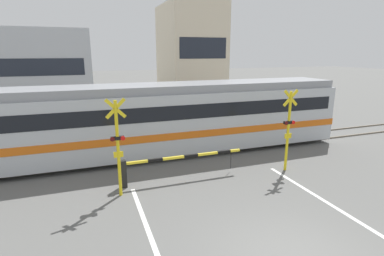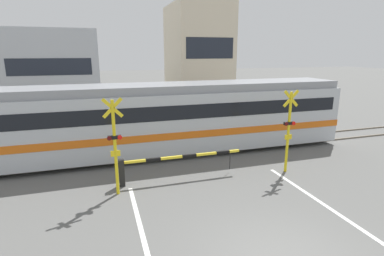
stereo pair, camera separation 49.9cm
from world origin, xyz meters
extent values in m
cube|color=#6B6051|center=(0.00, 7.98, 0.04)|extent=(50.00, 0.10, 0.08)
cube|color=#6B6051|center=(0.00, 9.42, 0.04)|extent=(50.00, 0.10, 0.08)
cube|color=white|center=(2.95, 0.60, 0.00)|extent=(0.14, 9.21, 0.01)
cube|color=#B7BCC1|center=(-1.67, 8.70, 1.63)|extent=(19.61, 2.67, 2.79)
cube|color=gray|center=(-1.67, 8.70, 3.20)|extent=(19.41, 2.35, 0.36)
cube|color=orange|center=(-1.67, 8.70, 1.21)|extent=(19.63, 2.73, 0.32)
cube|color=black|center=(-1.67, 8.70, 2.25)|extent=(18.83, 2.71, 0.64)
cylinder|color=black|center=(-7.75, 7.98, 0.38)|extent=(0.76, 0.12, 0.76)
cylinder|color=black|center=(-7.75, 9.42, 0.38)|extent=(0.76, 0.12, 0.76)
cylinder|color=black|center=(4.41, 7.98, 0.38)|extent=(0.76, 0.12, 0.76)
cylinder|color=black|center=(4.41, 9.42, 0.38)|extent=(0.76, 0.12, 0.76)
cube|color=black|center=(-3.20, 5.51, 0.52)|extent=(0.20, 0.20, 1.04)
cube|color=yellow|center=(-0.84, 5.51, 0.91)|extent=(4.72, 0.09, 0.09)
cube|color=black|center=(-2.02, 5.51, 0.91)|extent=(0.57, 0.10, 0.10)
cube|color=black|center=(-0.60, 5.51, 0.91)|extent=(0.57, 0.10, 0.10)
cube|color=black|center=(0.81, 5.51, 0.91)|extent=(0.57, 0.10, 0.10)
cylinder|color=black|center=(1.14, 5.51, 0.50)|extent=(0.02, 0.02, 0.72)
cube|color=black|center=(3.20, 11.91, 0.52)|extent=(0.20, 0.20, 1.04)
cube|color=yellow|center=(0.84, 11.91, 0.91)|extent=(4.72, 0.09, 0.09)
cube|color=black|center=(2.02, 11.91, 0.91)|extent=(0.57, 0.10, 0.10)
cube|color=black|center=(0.60, 11.91, 0.91)|extent=(0.57, 0.10, 0.10)
cube|color=black|center=(-0.81, 11.91, 0.91)|extent=(0.57, 0.10, 0.10)
cylinder|color=black|center=(-1.14, 11.91, 0.50)|extent=(0.02, 0.02, 0.72)
cylinder|color=yellow|center=(-3.40, 4.90, 1.66)|extent=(0.11, 0.11, 3.32)
cube|color=yellow|center=(-3.40, 4.90, 3.06)|extent=(0.68, 0.04, 0.68)
cube|color=yellow|center=(-3.40, 4.90, 3.06)|extent=(0.68, 0.04, 0.68)
cube|color=black|center=(-3.40, 4.90, 2.06)|extent=(0.44, 0.12, 0.12)
cylinder|color=#4C0C0C|center=(-3.57, 4.83, 2.06)|extent=(0.15, 0.03, 0.15)
cylinder|color=red|center=(-3.23, 4.83, 2.06)|extent=(0.15, 0.03, 0.15)
cube|color=yellow|center=(-3.40, 4.88, 1.49)|extent=(0.32, 0.03, 0.20)
cylinder|color=yellow|center=(3.40, 4.90, 1.66)|extent=(0.11, 0.11, 3.32)
cube|color=yellow|center=(3.40, 4.90, 3.06)|extent=(0.68, 0.04, 0.68)
cube|color=yellow|center=(3.40, 4.90, 3.06)|extent=(0.68, 0.04, 0.68)
cube|color=black|center=(3.40, 4.90, 2.06)|extent=(0.44, 0.12, 0.12)
cylinder|color=#4C0C0C|center=(3.23, 4.83, 2.06)|extent=(0.15, 0.03, 0.15)
cylinder|color=red|center=(3.57, 4.83, 2.06)|extent=(0.15, 0.03, 0.15)
cube|color=yellow|center=(3.40, 4.88, 1.49)|extent=(0.32, 0.03, 0.20)
cylinder|color=brown|center=(-0.32, 14.22, 0.39)|extent=(0.13, 0.13, 0.78)
cylinder|color=brown|center=(-0.18, 14.22, 0.39)|extent=(0.13, 0.13, 0.78)
cube|color=navy|center=(-0.25, 14.22, 1.09)|extent=(0.38, 0.22, 0.62)
sphere|color=tan|center=(-0.25, 14.22, 1.51)|extent=(0.21, 0.21, 0.21)
cube|color=#B2B7BC|center=(-7.30, 25.09, 3.35)|extent=(7.50, 7.23, 6.70)
cube|color=#1E232D|center=(-7.30, 21.47, 3.69)|extent=(6.30, 0.03, 1.34)
cube|color=beige|center=(6.28, 25.09, 4.72)|extent=(5.46, 7.23, 9.44)
cube|color=#1E232D|center=(6.28, 21.47, 5.19)|extent=(4.59, 0.03, 1.89)
camera|label=1|loc=(-4.28, -4.88, 4.82)|focal=28.00mm
camera|label=2|loc=(-3.81, -5.04, 4.82)|focal=28.00mm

